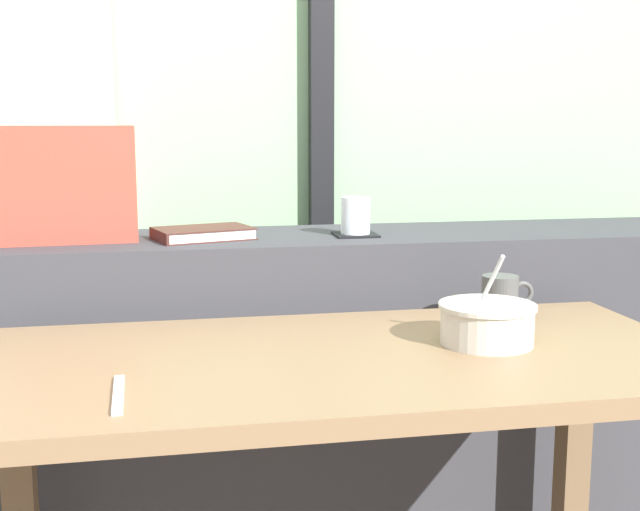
{
  "coord_description": "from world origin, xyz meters",
  "views": [
    {
      "loc": [
        -0.37,
        -1.36,
        1.11
      ],
      "look_at": [
        -0.02,
        0.44,
        0.8
      ],
      "focal_mm": 45.75,
      "sensor_mm": 36.0,
      "label": 1
    }
  ],
  "objects_px": {
    "coaster_square": "(355,235)",
    "closed_book": "(203,233)",
    "juice_glass": "(355,217)",
    "breakfast_table": "(340,413)",
    "fork_utensil": "(118,394)",
    "soup_bowl": "(487,323)",
    "throw_pillow": "(63,184)",
    "ceramic_mug": "(501,296)"
  },
  "relations": [
    {
      "from": "breakfast_table",
      "to": "juice_glass",
      "type": "xyz_separation_m",
      "value": [
        0.15,
        0.53,
        0.29
      ]
    },
    {
      "from": "closed_book",
      "to": "juice_glass",
      "type": "bearing_deg",
      "value": -1.67
    },
    {
      "from": "fork_utensil",
      "to": "breakfast_table",
      "type": "bearing_deg",
      "value": 21.05
    },
    {
      "from": "juice_glass",
      "to": "ceramic_mug",
      "type": "bearing_deg",
      "value": -52.41
    },
    {
      "from": "ceramic_mug",
      "to": "juice_glass",
      "type": "bearing_deg",
      "value": 127.59
    },
    {
      "from": "juice_glass",
      "to": "fork_utensil",
      "type": "relative_size",
      "value": 0.51
    },
    {
      "from": "soup_bowl",
      "to": "fork_utensil",
      "type": "distance_m",
      "value": 0.67
    },
    {
      "from": "coaster_square",
      "to": "juice_glass",
      "type": "bearing_deg",
      "value": 0.0
    },
    {
      "from": "throw_pillow",
      "to": "soup_bowl",
      "type": "distance_m",
      "value": 0.99
    },
    {
      "from": "coaster_square",
      "to": "juice_glass",
      "type": "relative_size",
      "value": 1.15
    },
    {
      "from": "closed_book",
      "to": "fork_utensil",
      "type": "height_order",
      "value": "closed_book"
    },
    {
      "from": "ceramic_mug",
      "to": "throw_pillow",
      "type": "bearing_deg",
      "value": 159.0
    },
    {
      "from": "breakfast_table",
      "to": "closed_book",
      "type": "relative_size",
      "value": 5.23
    },
    {
      "from": "breakfast_table",
      "to": "soup_bowl",
      "type": "bearing_deg",
      "value": 3.17
    },
    {
      "from": "closed_book",
      "to": "throw_pillow",
      "type": "xyz_separation_m",
      "value": [
        -0.31,
        0.03,
        0.12
      ]
    },
    {
      "from": "coaster_square",
      "to": "fork_utensil",
      "type": "bearing_deg",
      "value": -127.42
    },
    {
      "from": "juice_glass",
      "to": "coaster_square",
      "type": "bearing_deg",
      "value": 0.0
    },
    {
      "from": "juice_glass",
      "to": "throw_pillow",
      "type": "xyz_separation_m",
      "value": [
        -0.67,
        0.04,
        0.09
      ]
    },
    {
      "from": "breakfast_table",
      "to": "fork_utensil",
      "type": "distance_m",
      "value": 0.42
    },
    {
      "from": "fork_utensil",
      "to": "ceramic_mug",
      "type": "xyz_separation_m",
      "value": [
        0.76,
        0.37,
        0.04
      ]
    },
    {
      "from": "throw_pillow",
      "to": "soup_bowl",
      "type": "height_order",
      "value": "throw_pillow"
    },
    {
      "from": "juice_glass",
      "to": "soup_bowl",
      "type": "height_order",
      "value": "juice_glass"
    },
    {
      "from": "throw_pillow",
      "to": "closed_book",
      "type": "bearing_deg",
      "value": -5.02
    },
    {
      "from": "soup_bowl",
      "to": "coaster_square",
      "type": "bearing_deg",
      "value": 103.79
    },
    {
      "from": "throw_pillow",
      "to": "juice_glass",
      "type": "bearing_deg",
      "value": -3.22
    },
    {
      "from": "breakfast_table",
      "to": "fork_utensil",
      "type": "height_order",
      "value": "fork_utensil"
    },
    {
      "from": "juice_glass",
      "to": "fork_utensil",
      "type": "xyz_separation_m",
      "value": [
        -0.52,
        -0.68,
        -0.17
      ]
    },
    {
      "from": "closed_book",
      "to": "soup_bowl",
      "type": "distance_m",
      "value": 0.72
    },
    {
      "from": "juice_glass",
      "to": "soup_bowl",
      "type": "distance_m",
      "value": 0.55
    },
    {
      "from": "breakfast_table",
      "to": "ceramic_mug",
      "type": "distance_m",
      "value": 0.47
    },
    {
      "from": "closed_book",
      "to": "throw_pillow",
      "type": "distance_m",
      "value": 0.33
    },
    {
      "from": "breakfast_table",
      "to": "throw_pillow",
      "type": "relative_size",
      "value": 4.02
    },
    {
      "from": "breakfast_table",
      "to": "ceramic_mug",
      "type": "relative_size",
      "value": 11.39
    },
    {
      "from": "coaster_square",
      "to": "closed_book",
      "type": "xyz_separation_m",
      "value": [
        -0.36,
        0.01,
        0.01
      ]
    },
    {
      "from": "juice_glass",
      "to": "closed_book",
      "type": "xyz_separation_m",
      "value": [
        -0.36,
        0.01,
        -0.03
      ]
    },
    {
      "from": "throw_pillow",
      "to": "coaster_square",
      "type": "bearing_deg",
      "value": -3.22
    },
    {
      "from": "closed_book",
      "to": "fork_utensil",
      "type": "bearing_deg",
      "value": -103.13
    },
    {
      "from": "closed_book",
      "to": "soup_bowl",
      "type": "height_order",
      "value": "soup_bowl"
    },
    {
      "from": "throw_pillow",
      "to": "fork_utensil",
      "type": "relative_size",
      "value": 1.88
    },
    {
      "from": "soup_bowl",
      "to": "fork_utensil",
      "type": "bearing_deg",
      "value": -165.29
    },
    {
      "from": "coaster_square",
      "to": "closed_book",
      "type": "height_order",
      "value": "closed_book"
    },
    {
      "from": "closed_book",
      "to": "ceramic_mug",
      "type": "bearing_deg",
      "value": -28.19
    }
  ]
}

